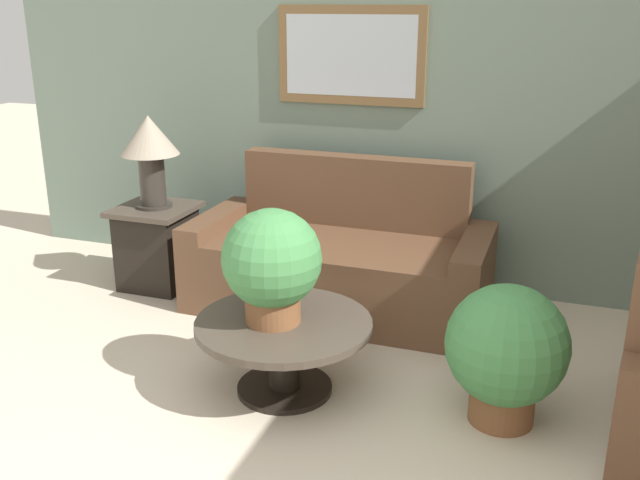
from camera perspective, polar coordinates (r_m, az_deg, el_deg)
wall_back at (r=4.93m, az=9.71°, el=10.75°), size 6.71×0.09×2.60m
couch_main at (r=4.73m, az=1.63°, el=-1.79°), size 1.94×0.88×0.96m
coffee_table at (r=3.72m, az=-2.91°, el=-7.98°), size 0.91×0.91×0.40m
side_table at (r=5.21m, az=-12.87°, el=-0.44°), size 0.53×0.53×0.59m
table_lamp at (r=5.02m, az=-13.46°, el=7.35°), size 0.40×0.40×0.64m
potted_plant_on_table at (r=3.55m, az=-3.88°, el=-1.84°), size 0.50×0.50×0.59m
potted_plant_floor at (r=3.54m, az=14.68°, el=-8.50°), size 0.59×0.59×0.70m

